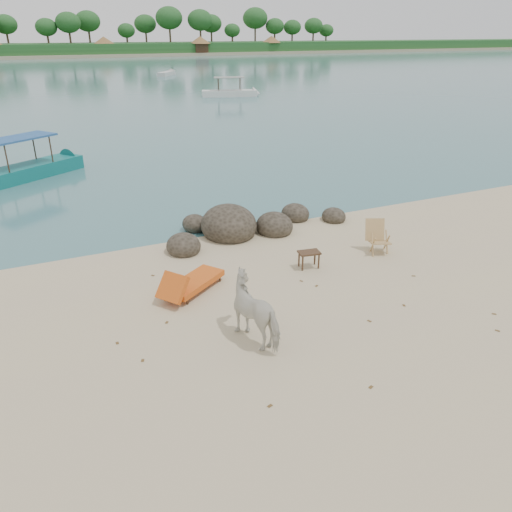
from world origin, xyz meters
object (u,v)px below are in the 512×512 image
(side_table, at_px, (309,261))
(boat_near, at_px, (20,144))
(boulders, at_px, (242,226))
(deck_chair, at_px, (380,239))
(lounge_chair, at_px, (194,279))
(cow, at_px, (258,311))

(side_table, distance_m, boat_near, 14.84)
(boulders, distance_m, deck_chair, 4.32)
(deck_chair, bearing_deg, boat_near, 148.18)
(boulders, xyz_separation_m, deck_chair, (2.97, -3.13, 0.23))
(lounge_chair, bearing_deg, boat_near, 69.89)
(boulders, relative_size, lounge_chair, 3.03)
(boulders, distance_m, side_table, 3.20)
(cow, bearing_deg, boulders, -127.11)
(boat_near, bearing_deg, side_table, -97.38)
(boulders, relative_size, cow, 3.97)
(boulders, bearing_deg, side_table, -78.97)
(side_table, distance_m, deck_chair, 2.37)
(lounge_chair, height_order, boat_near, boat_near)
(side_table, bearing_deg, cow, -128.26)
(boulders, bearing_deg, lounge_chair, -130.30)
(side_table, xyz_separation_m, boat_near, (-6.63, 13.22, 1.24))
(cow, relative_size, lounge_chair, 0.76)
(lounge_chair, distance_m, deck_chair, 5.57)
(cow, relative_size, deck_chair, 1.69)
(boulders, height_order, side_table, boulders)
(side_table, distance_m, lounge_chair, 3.21)
(cow, distance_m, lounge_chair, 2.66)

